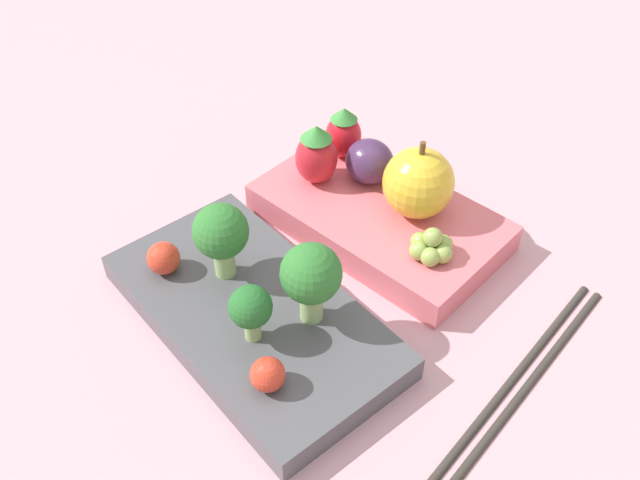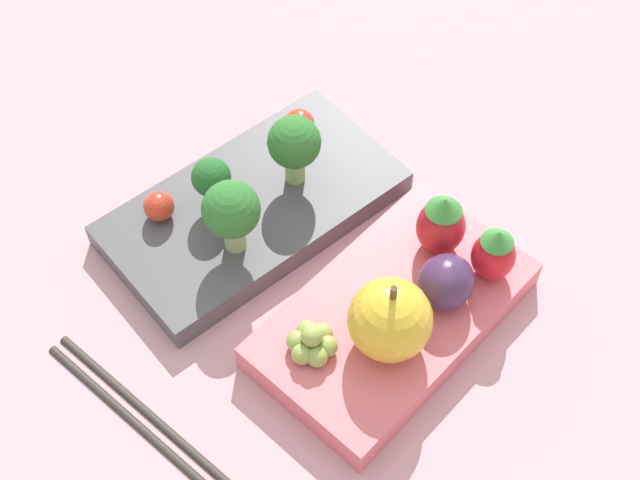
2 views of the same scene
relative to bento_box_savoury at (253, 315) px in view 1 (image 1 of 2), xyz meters
name	(u,v)px [view 1 (image 1 of 2)]	position (x,y,z in m)	size (l,w,h in m)	color
ground_plane	(325,274)	(-0.01, -0.07, -0.01)	(4.00, 4.00, 0.00)	#C6939E
bento_box_savoury	(253,315)	(0.00, 0.00, 0.00)	(0.23, 0.15, 0.02)	#4C4C51
bento_box_fruit	(379,217)	(-0.01, -0.14, 0.00)	(0.20, 0.12, 0.02)	#DB6670
broccoli_floret_0	(251,309)	(-0.02, 0.02, 0.04)	(0.03, 0.03, 0.04)	#93B770
broccoli_floret_1	(221,234)	(0.04, -0.01, 0.05)	(0.04, 0.04, 0.06)	#93B770
broccoli_floret_2	(311,276)	(-0.04, -0.02, 0.05)	(0.04, 0.04, 0.06)	#93B770
cherry_tomato_0	(268,374)	(-0.05, 0.04, 0.02)	(0.02, 0.02, 0.02)	red
cherry_tomato_1	(163,258)	(0.07, 0.02, 0.02)	(0.02, 0.02, 0.02)	red
apple	(418,183)	(-0.03, -0.15, 0.04)	(0.05, 0.05, 0.06)	gold
strawberry_0	(344,133)	(0.06, -0.17, 0.04)	(0.03, 0.03, 0.05)	red
strawberry_1	(316,155)	(0.05, -0.13, 0.04)	(0.03, 0.03, 0.05)	red
plum	(369,161)	(0.02, -0.16, 0.03)	(0.04, 0.04, 0.04)	#42284C
grape_cluster	(431,246)	(-0.07, -0.12, 0.02)	(0.03, 0.03, 0.02)	#8EA84C
chopsticks_pair	(521,380)	(-0.17, -0.08, -0.01)	(0.02, 0.21, 0.01)	#332D28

